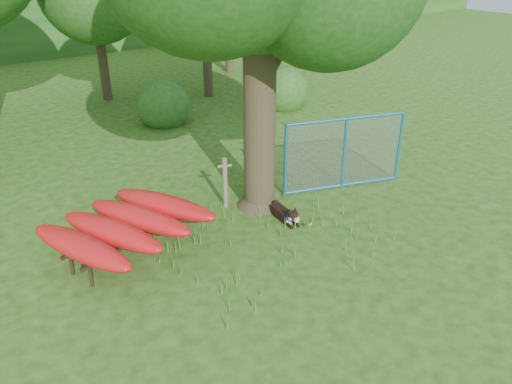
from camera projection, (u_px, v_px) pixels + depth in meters
ground at (284, 262)px, 9.82m from camera, size 80.00×80.00×0.00m
wooden_post at (225, 182)px, 11.58m from camera, size 0.34×0.18×1.25m
kayak_rack at (126, 225)px, 9.78m from camera, size 3.53×3.16×0.89m
husky_dog at (286, 214)px, 11.19m from camera, size 0.34×1.05×0.47m
fence_section at (344, 153)px, 12.40m from camera, size 3.06×1.12×3.12m
wildflower_clump at (310, 225)px, 10.75m from camera, size 0.10×0.11×0.22m
shrub_right at (284, 107)px, 19.01m from camera, size 1.80×1.80×1.80m
shrub_mid at (165, 123)px, 17.35m from camera, size 1.80×1.80×1.80m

